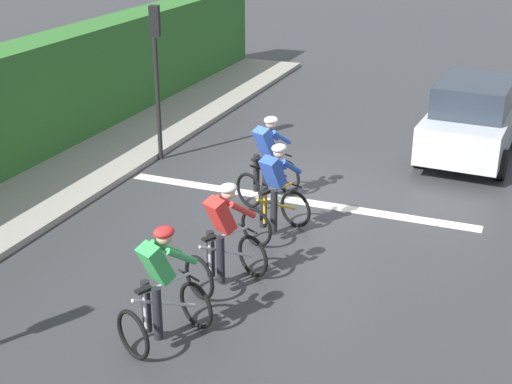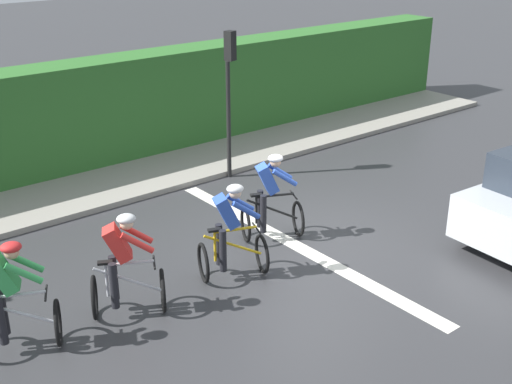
# 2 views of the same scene
# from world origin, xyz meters

# --- Properties ---
(ground_plane) EXTENTS (80.00, 80.00, 0.00)m
(ground_plane) POSITION_xyz_m (0.00, 0.00, 0.00)
(ground_plane) COLOR #333335
(sidewalk_kerb) EXTENTS (2.80, 25.37, 0.12)m
(sidewalk_kerb) POSITION_xyz_m (5.01, 2.00, 0.06)
(sidewalk_kerb) COLOR gray
(sidewalk_kerb) RESTS_ON ground
(stone_wall_low) EXTENTS (0.44, 25.37, 0.44)m
(stone_wall_low) POSITION_xyz_m (5.91, 2.00, 0.22)
(stone_wall_low) COLOR gray
(stone_wall_low) RESTS_ON ground
(hedge_wall) EXTENTS (1.10, 25.37, 2.54)m
(hedge_wall) POSITION_xyz_m (6.21, 2.00, 1.27)
(hedge_wall) COLOR #2D6628
(hedge_wall) RESTS_ON ground
(road_marking_stop_line) EXTENTS (7.00, 0.30, 0.01)m
(road_marking_stop_line) POSITION_xyz_m (0.00, 0.40, 0.00)
(road_marking_stop_line) COLOR silver
(road_marking_stop_line) RESTS_ON ground
(cyclist_lead) EXTENTS (1.07, 1.27, 1.66)m
(cyclist_lead) POSITION_xyz_m (0.06, 5.54, 0.80)
(cyclist_lead) COLOR black
(cyclist_lead) RESTS_ON ground
(cyclist_second) EXTENTS (1.10, 1.27, 1.66)m
(cyclist_second) POSITION_xyz_m (-0.10, 3.92, 0.80)
(cyclist_second) COLOR black
(cyclist_second) RESTS_ON ground
(cyclist_mid) EXTENTS (1.02, 1.25, 1.66)m
(cyclist_mid) POSITION_xyz_m (-0.18, 2.01, 0.80)
(cyclist_mid) COLOR black
(cyclist_mid) RESTS_ON ground
(cyclist_fourth) EXTENTS (1.07, 1.27, 1.66)m
(cyclist_fourth) POSITION_xyz_m (0.51, 0.58, 0.80)
(cyclist_fourth) COLOR black
(cyclist_fourth) RESTS_ON ground
(traffic_light_near_crossing) EXTENTS (0.25, 0.31, 3.34)m
(traffic_light_near_crossing) POSITION_xyz_m (3.57, -0.79, 2.22)
(traffic_light_near_crossing) COLOR black
(traffic_light_near_crossing) RESTS_ON ground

